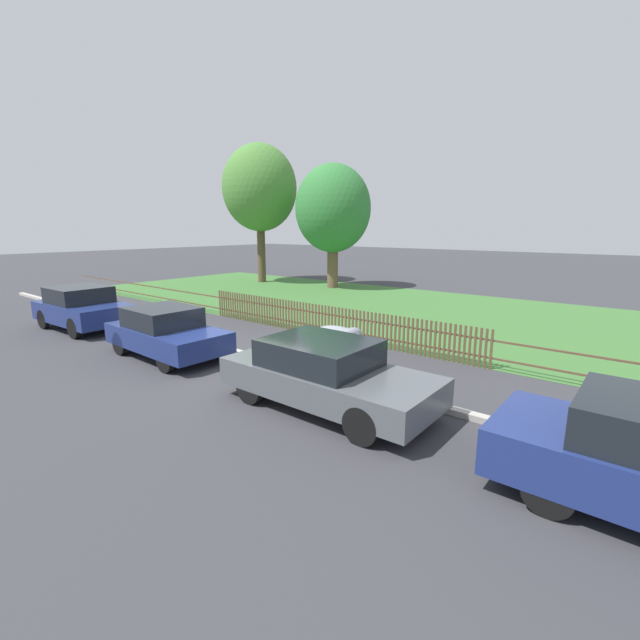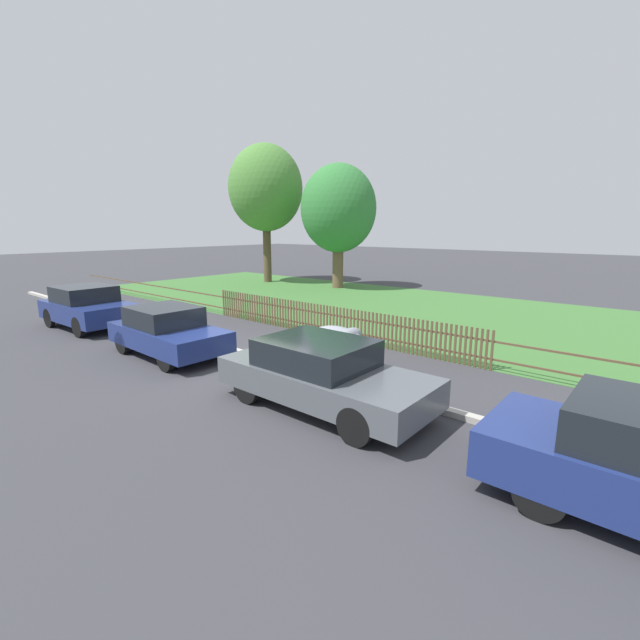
{
  "view_description": "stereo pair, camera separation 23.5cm",
  "coord_description": "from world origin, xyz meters",
  "px_view_note": "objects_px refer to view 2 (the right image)",
  "views": [
    {
      "loc": [
        8.35,
        -7.35,
        3.45
      ],
      "look_at": [
        1.52,
        1.12,
        1.1
      ],
      "focal_mm": 24.0,
      "sensor_mm": 36.0,
      "label": 1
    },
    {
      "loc": [
        8.53,
        -7.2,
        3.45
      ],
      "look_at": [
        1.52,
        1.12,
        1.1
      ],
      "focal_mm": 24.0,
      "sensor_mm": 36.0,
      "label": 2
    }
  ],
  "objects_px": {
    "parked_car_silver_hatchback": "(88,307)",
    "tree_nearest_kerb": "(266,189)",
    "parked_car_black_saloon": "(168,331)",
    "parked_car_navy_estate": "(322,373)",
    "tree_behind_motorcycle": "(338,209)",
    "covered_motorcycle": "(338,342)"
  },
  "relations": [
    {
      "from": "parked_car_silver_hatchback",
      "to": "tree_nearest_kerb",
      "type": "relative_size",
      "value": 0.44
    },
    {
      "from": "parked_car_black_saloon",
      "to": "tree_nearest_kerb",
      "type": "distance_m",
      "value": 17.2
    },
    {
      "from": "parked_car_silver_hatchback",
      "to": "tree_nearest_kerb",
      "type": "height_order",
      "value": "tree_nearest_kerb"
    },
    {
      "from": "parked_car_navy_estate",
      "to": "tree_nearest_kerb",
      "type": "xyz_separation_m",
      "value": [
        -15.44,
        12.98,
        5.14
      ]
    },
    {
      "from": "parked_car_black_saloon",
      "to": "parked_car_navy_estate",
      "type": "distance_m",
      "value": 5.47
    },
    {
      "from": "parked_car_black_saloon",
      "to": "tree_behind_motorcycle",
      "type": "bearing_deg",
      "value": 110.25
    },
    {
      "from": "tree_nearest_kerb",
      "to": "tree_behind_motorcycle",
      "type": "distance_m",
      "value": 5.42
    },
    {
      "from": "covered_motorcycle",
      "to": "tree_nearest_kerb",
      "type": "relative_size",
      "value": 0.21
    },
    {
      "from": "parked_car_black_saloon",
      "to": "tree_behind_motorcycle",
      "type": "distance_m",
      "value": 15.05
    },
    {
      "from": "parked_car_silver_hatchback",
      "to": "tree_behind_motorcycle",
      "type": "xyz_separation_m",
      "value": [
        0.44,
        13.74,
        3.73
      ]
    },
    {
      "from": "parked_car_black_saloon",
      "to": "tree_behind_motorcycle",
      "type": "relative_size",
      "value": 0.54
    },
    {
      "from": "parked_car_navy_estate",
      "to": "covered_motorcycle",
      "type": "relative_size",
      "value": 2.36
    },
    {
      "from": "parked_car_silver_hatchback",
      "to": "tree_nearest_kerb",
      "type": "bearing_deg",
      "value": 108.0
    },
    {
      "from": "tree_nearest_kerb",
      "to": "parked_car_silver_hatchback",
      "type": "bearing_deg",
      "value": -69.95
    },
    {
      "from": "parked_car_black_saloon",
      "to": "parked_car_navy_estate",
      "type": "bearing_deg",
      "value": 1.8
    },
    {
      "from": "parked_car_navy_estate",
      "to": "tree_behind_motorcycle",
      "type": "relative_size",
      "value": 0.62
    },
    {
      "from": "parked_car_silver_hatchback",
      "to": "parked_car_black_saloon",
      "type": "height_order",
      "value": "parked_car_silver_hatchback"
    },
    {
      "from": "covered_motorcycle",
      "to": "tree_nearest_kerb",
      "type": "bearing_deg",
      "value": 137.89
    },
    {
      "from": "parked_car_navy_estate",
      "to": "tree_nearest_kerb",
      "type": "distance_m",
      "value": 20.81
    },
    {
      "from": "tree_nearest_kerb",
      "to": "tree_behind_motorcycle",
      "type": "xyz_separation_m",
      "value": [
        5.2,
        0.71,
        -1.36
      ]
    },
    {
      "from": "parked_car_silver_hatchback",
      "to": "tree_behind_motorcycle",
      "type": "height_order",
      "value": "tree_behind_motorcycle"
    },
    {
      "from": "parked_car_silver_hatchback",
      "to": "parked_car_navy_estate",
      "type": "xyz_separation_m",
      "value": [
        10.68,
        0.05,
        -0.05
      ]
    }
  ]
}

